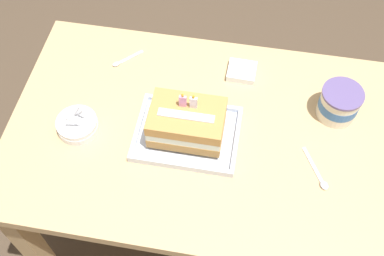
# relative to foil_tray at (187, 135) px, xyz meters

# --- Properties ---
(ground_plane) EXTENTS (8.00, 8.00, 0.00)m
(ground_plane) POSITION_rel_foil_tray_xyz_m (0.03, 0.02, -0.72)
(ground_plane) COLOR #4C3D2D
(dining_table) EXTENTS (1.14, 0.75, 0.72)m
(dining_table) POSITION_rel_foil_tray_xyz_m (0.03, 0.02, -0.11)
(dining_table) COLOR tan
(dining_table) RESTS_ON ground_plane
(foil_tray) EXTENTS (0.30, 0.23, 0.02)m
(foil_tray) POSITION_rel_foil_tray_xyz_m (0.00, 0.00, 0.00)
(foil_tray) COLOR silver
(foil_tray) RESTS_ON dining_table
(birthday_cake) EXTENTS (0.21, 0.15, 0.15)m
(birthday_cake) POSITION_rel_foil_tray_xyz_m (0.00, 0.00, 0.07)
(birthday_cake) COLOR #BC8949
(birthday_cake) RESTS_ON foil_tray
(bowl_stack) EXTENTS (0.12, 0.12, 0.09)m
(bowl_stack) POSITION_rel_foil_tray_xyz_m (-0.32, -0.03, 0.01)
(bowl_stack) COLOR white
(bowl_stack) RESTS_ON dining_table
(ice_cream_tub) EXTENTS (0.12, 0.12, 0.10)m
(ice_cream_tub) POSITION_rel_foil_tray_xyz_m (0.43, 0.16, 0.04)
(ice_cream_tub) COLOR silver
(ice_cream_tub) RESTS_ON dining_table
(serving_spoon_near_tray) EXTENTS (0.09, 0.09, 0.01)m
(serving_spoon_near_tray) POSITION_rel_foil_tray_xyz_m (-0.26, 0.25, -0.00)
(serving_spoon_near_tray) COLOR silver
(serving_spoon_near_tray) RESTS_ON dining_table
(serving_spoon_by_bowls) EXTENTS (0.08, 0.14, 0.01)m
(serving_spoon_by_bowls) POSITION_rel_foil_tray_xyz_m (0.39, -0.08, -0.00)
(serving_spoon_by_bowls) COLOR silver
(serving_spoon_by_bowls) RESTS_ON dining_table
(napkin_pile) EXTENTS (0.09, 0.09, 0.02)m
(napkin_pile) POSITION_rel_foil_tray_xyz_m (0.13, 0.27, 0.00)
(napkin_pile) COLOR white
(napkin_pile) RESTS_ON dining_table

